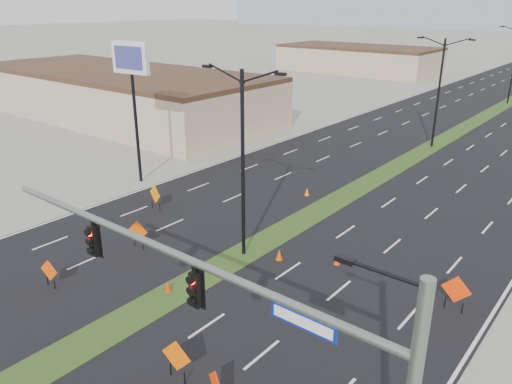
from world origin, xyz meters
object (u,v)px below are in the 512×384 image
Objects in this scene: construction_sign_2 at (138,232)px; construction_sign_5 at (456,291)px; signal_mast at (245,326)px; construction_sign_1 at (155,195)px; streetlight_0 at (243,160)px; cone_0 at (168,287)px; construction_sign_0 at (49,272)px; cone_2 at (279,255)px; cone_3 at (307,192)px; pole_sign_west at (131,68)px; streetlight_1 at (439,90)px; cone_1 at (337,259)px.

construction_sign_2 is 0.93× the size of construction_sign_5.
signal_mast reaches higher than construction_sign_1.
cone_0 is (-0.33, -5.23, -5.12)m from streetlight_0.
signal_mast is 9.30× the size of construction_sign_1.
signal_mast is at bearing -49.46° from streetlight_0.
cone_2 is at bearing 42.07° from construction_sign_0.
construction_sign_5 is (10.82, 1.78, -4.38)m from streetlight_0.
cone_2 is 9.84m from cone_3.
cone_3 is at bearing 118.70° from signal_mast.
construction_sign_5 is 26.05m from pole_sign_west.
streetlight_0 reaches higher than signal_mast.
pole_sign_west is (-5.33, 3.03, 7.55)m from construction_sign_1.
streetlight_1 is 16.52× the size of cone_0.
streetlight_1 reaches higher than construction_sign_2.
cone_1 is at bearing 37.27° from construction_sign_0.
streetlight_1 is at bearing 110.13° from construction_sign_5.
construction_sign_2 is at bearing -165.17° from construction_sign_5.
cone_0 is 8.91m from cone_1.
construction_sign_5 is 2.98× the size of cone_1.
pole_sign_west is at bearing 162.26° from construction_sign_1.
streetlight_1 is at bearing 83.20° from cone_3.
construction_sign_2 is 5.26m from cone_0.
cone_3 is at bearing 146.60° from construction_sign_5.
streetlight_1 reaches higher than signal_mast.
streetlight_0 reaches higher than cone_3.
construction_sign_2 is at bearing -38.44° from construction_sign_1.
cone_0 is 6.33m from cone_2.
construction_sign_1 is at bearing -127.45° from cone_3.
signal_mast is 27.55× the size of cone_1.
streetlight_1 is at bearing 71.57° from construction_sign_0.
pole_sign_west reaches higher than streetlight_0.
cone_1 is at bearing 9.68° from construction_sign_2.
construction_sign_5 is at bearing -3.88° from cone_1.
cone_2 is at bearing 121.83° from signal_mast.
streetlight_1 is (0.00, 28.00, 0.00)m from streetlight_0.
construction_sign_5 is 15.22m from cone_3.
construction_sign_5 is 2.91× the size of cone_0.
construction_sign_5 is at bearing 6.97° from cone_2.
construction_sign_2 is at bearing -148.47° from streetlight_0.
streetlight_1 reaches higher than cone_1.
cone_1 is (4.93, 7.43, -0.01)m from cone_0.
cone_1 is at bearing 25.53° from streetlight_0.
signal_mast is 1.63× the size of streetlight_0.
cone_0 is at bearing -39.15° from pole_sign_west.
cone_3 is 0.06× the size of pole_sign_west.
construction_sign_1 is 9.72m from pole_sign_west.
construction_sign_0 is 2.33× the size of cone_2.
cone_1 is (9.70, 5.33, -0.67)m from construction_sign_2.
cone_1 is (-3.96, 12.20, -4.50)m from signal_mast.
streetlight_1 is 15.85× the size of cone_2.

